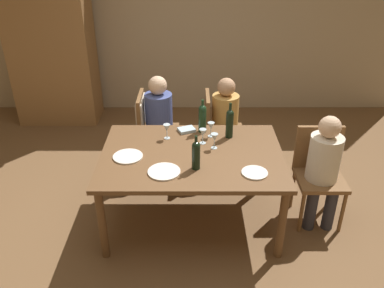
{
  "coord_description": "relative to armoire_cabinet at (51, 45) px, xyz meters",
  "views": [
    {
      "loc": [
        -0.0,
        -3.16,
        2.59
      ],
      "look_at": [
        0.0,
        0.0,
        0.84
      ],
      "focal_mm": 37.75,
      "sensor_mm": 36.0,
      "label": 1
    }
  ],
  "objects": [
    {
      "name": "wine_bottle_short_olive",
      "position": [
        2.29,
        -2.01,
        -0.2
      ],
      "size": [
        0.07,
        0.07,
        0.36
      ],
      "color": "black",
      "rests_on": "dining_table"
    },
    {
      "name": "wine_bottle_dark_red",
      "position": [
        2.03,
        -1.89,
        -0.2
      ],
      "size": [
        0.08,
        0.08,
        0.34
      ],
      "color": "#19381E",
      "rests_on": "dining_table"
    },
    {
      "name": "dining_table",
      "position": [
        1.93,
        -2.33,
        -0.43
      ],
      "size": [
        1.66,
        1.17,
        0.74
      ],
      "color": "brown",
      "rests_on": "ground_plane"
    },
    {
      "name": "person_man_guest",
      "position": [
        1.58,
        -1.37,
        -0.44
      ],
      "size": [
        0.35,
        0.31,
        1.14
      ],
      "rotation": [
        0.0,
        0.0,
        -1.57
      ],
      "color": "#33333D",
      "rests_on": "ground_plane"
    },
    {
      "name": "ground_plane",
      "position": [
        1.93,
        -2.33,
        -1.1
      ],
      "size": [
        10.0,
        10.0,
        0.0
      ],
      "primitive_type": "plane",
      "color": "brown"
    },
    {
      "name": "chair_far_right",
      "position": [
        2.21,
        -1.37,
        -0.56
      ],
      "size": [
        0.44,
        0.44,
        0.92
      ],
      "rotation": [
        0.0,
        0.0,
        -1.57
      ],
      "color": "brown",
      "rests_on": "ground_plane"
    },
    {
      "name": "dinner_plate_guest_right",
      "position": [
        2.45,
        -2.66,
        -0.35
      ],
      "size": [
        0.22,
        0.22,
        0.01
      ],
      "primitive_type": "cylinder",
      "color": "white",
      "rests_on": "dining_table"
    },
    {
      "name": "wine_glass_near_right",
      "position": [
        2.13,
        -2.23,
        -0.25
      ],
      "size": [
        0.07,
        0.07,
        0.15
      ],
      "color": "silver",
      "rests_on": "dining_table"
    },
    {
      "name": "chair_far_left",
      "position": [
        1.43,
        -1.37,
        -0.5
      ],
      "size": [
        0.45,
        0.44,
        0.92
      ],
      "rotation": [
        0.0,
        0.0,
        -1.57
      ],
      "color": "brown",
      "rests_on": "ground_plane"
    },
    {
      "name": "armoire_cabinet",
      "position": [
        0.0,
        0.0,
        0.0
      ],
      "size": [
        1.18,
        0.62,
        2.18
      ],
      "color": "olive",
      "rests_on": "ground_plane"
    },
    {
      "name": "wine_glass_far",
      "position": [
        2.11,
        -2.0,
        -0.25
      ],
      "size": [
        0.07,
        0.07,
        0.15
      ],
      "color": "silver",
      "rests_on": "dining_table"
    },
    {
      "name": "person_woman_host",
      "position": [
        2.33,
        -1.37,
        -0.45
      ],
      "size": [
        0.34,
        0.3,
        1.12
      ],
      "rotation": [
        0.0,
        0.0,
        -1.57
      ],
      "color": "#33333D",
      "rests_on": "ground_plane"
    },
    {
      "name": "chair_right_end",
      "position": [
        3.14,
        -2.25,
        -0.56
      ],
      "size": [
        0.44,
        0.44,
        0.92
      ],
      "rotation": [
        0.0,
        0.0,
        3.14
      ],
      "color": "brown",
      "rests_on": "ground_plane"
    },
    {
      "name": "wine_glass_centre",
      "position": [
        1.69,
        -2.04,
        -0.25
      ],
      "size": [
        0.07,
        0.07,
        0.15
      ],
      "color": "silver",
      "rests_on": "dining_table"
    },
    {
      "name": "wine_glass_near_left",
      "position": [
        2.03,
        -2.14,
        -0.25
      ],
      "size": [
        0.07,
        0.07,
        0.15
      ],
      "color": "silver",
      "rests_on": "dining_table"
    },
    {
      "name": "wine_bottle_tall_green",
      "position": [
        1.96,
        -2.58,
        -0.22
      ],
      "size": [
        0.07,
        0.07,
        0.31
      ],
      "color": "black",
      "rests_on": "dining_table"
    },
    {
      "name": "person_man_bearded",
      "position": [
        3.14,
        -2.36,
        -0.45
      ],
      "size": [
        0.3,
        0.34,
        1.11
      ],
      "rotation": [
        0.0,
        0.0,
        3.14
      ],
      "color": "#33333D",
      "rests_on": "ground_plane"
    },
    {
      "name": "dinner_plate_host",
      "position": [
        1.35,
        -2.4,
        -0.35
      ],
      "size": [
        0.27,
        0.27,
        0.01
      ],
      "primitive_type": "cylinder",
      "color": "white",
      "rests_on": "dining_table"
    },
    {
      "name": "rear_room_partition",
      "position": [
        1.93,
        0.45,
        0.25
      ],
      "size": [
        6.4,
        0.12,
        2.7
      ],
      "primitive_type": "cube",
      "color": "tan",
      "rests_on": "ground_plane"
    },
    {
      "name": "dinner_plate_guest_left",
      "position": [
        1.69,
        -2.64,
        -0.35
      ],
      "size": [
        0.28,
        0.28,
        0.01
      ],
      "primitive_type": "cylinder",
      "color": "white",
      "rests_on": "dining_table"
    },
    {
      "name": "folded_napkin",
      "position": [
        1.87,
        -1.89,
        -0.34
      ],
      "size": [
        0.19,
        0.17,
        0.03
      ],
      "primitive_type": "cube",
      "rotation": [
        0.0,
        0.0,
        0.4
      ],
      "color": "#ADC6D6",
      "rests_on": "dining_table"
    }
  ]
}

